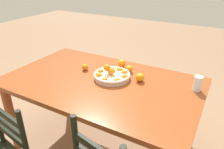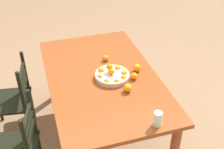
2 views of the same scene
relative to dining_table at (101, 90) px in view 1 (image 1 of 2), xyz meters
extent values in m
plane|color=#8B6A4D|center=(0.00, 0.00, -0.67)|extent=(12.00, 12.00, 0.00)
cube|color=brown|center=(0.00, 0.00, 0.08)|extent=(1.73, 1.04, 0.04)
cylinder|color=#964422|center=(-0.78, -0.43, -0.30)|extent=(0.08, 0.08, 0.73)
cylinder|color=#964422|center=(0.78, -0.43, -0.30)|extent=(0.08, 0.08, 0.73)
cylinder|color=#964422|center=(0.78, 0.43, -0.30)|extent=(0.08, 0.08, 0.73)
cylinder|color=black|center=(0.11, 0.78, 0.00)|extent=(0.04, 0.04, 0.46)
cube|color=black|center=(0.30, 0.75, -0.07)|extent=(0.33, 0.07, 0.04)
cube|color=black|center=(0.30, 0.75, 0.02)|extent=(0.33, 0.07, 0.04)
cube|color=black|center=(0.30, 0.75, 0.10)|extent=(0.33, 0.07, 0.04)
cylinder|color=black|center=(-0.26, 0.70, 0.03)|extent=(0.04, 0.04, 0.48)
cube|color=black|center=(-0.43, 0.74, 0.14)|extent=(0.32, 0.09, 0.04)
cylinder|color=beige|center=(-0.06, -0.08, 0.12)|extent=(0.32, 0.32, 0.04)
torus|color=beige|center=(-0.06, -0.08, 0.14)|extent=(0.34, 0.34, 0.02)
sphere|color=orange|center=(0.06, -0.09, 0.14)|extent=(0.06, 0.06, 0.06)
sphere|color=orange|center=(0.03, 0.00, 0.14)|extent=(0.07, 0.07, 0.07)
sphere|color=orange|center=(-0.06, 0.04, 0.14)|extent=(0.06, 0.06, 0.06)
sphere|color=orange|center=(-0.16, 0.00, 0.14)|extent=(0.06, 0.06, 0.06)
sphere|color=orange|center=(-0.19, -0.10, 0.14)|extent=(0.06, 0.06, 0.06)
sphere|color=orange|center=(-0.15, -0.17, 0.14)|extent=(0.06, 0.06, 0.06)
sphere|color=orange|center=(-0.07, -0.20, 0.14)|extent=(0.06, 0.06, 0.06)
sphere|color=orange|center=(0.02, -0.17, 0.14)|extent=(0.06, 0.06, 0.06)
sphere|color=orange|center=(-0.02, -0.08, 0.20)|extent=(0.06, 0.06, 0.06)
sphere|color=orange|center=(-0.07, -0.08, 0.18)|extent=(0.06, 0.06, 0.06)
sphere|color=orange|center=(-0.05, -0.08, 0.17)|extent=(0.06, 0.06, 0.06)
sphere|color=orange|center=(-0.31, -0.16, 0.14)|extent=(0.08, 0.08, 0.08)
sphere|color=orange|center=(-0.14, -0.28, 0.14)|extent=(0.07, 0.07, 0.07)
sphere|color=orange|center=(0.25, -0.11, 0.13)|extent=(0.06, 0.06, 0.06)
sphere|color=orange|center=(-0.03, -0.35, 0.14)|extent=(0.08, 0.08, 0.08)
cylinder|color=silver|center=(-0.77, -0.23, 0.17)|extent=(0.07, 0.07, 0.13)
camera|label=1|loc=(-0.91, 1.44, 1.00)|focal=34.51mm
camera|label=2|loc=(-2.24, 0.58, 1.73)|focal=46.40mm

